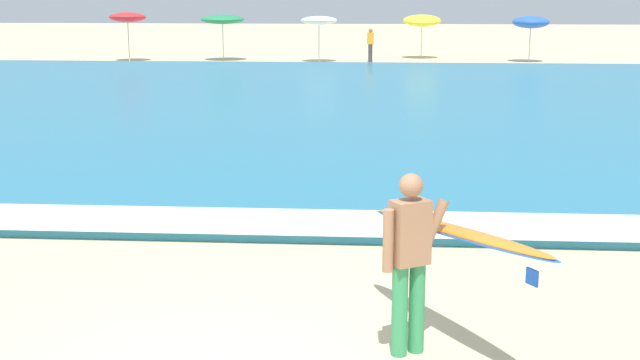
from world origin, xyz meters
name	(u,v)px	position (x,y,z in m)	size (l,w,h in m)	color
sea	(334,104)	(0.00, 18.14, 0.07)	(120.00, 28.00, 0.14)	teal
surf_foam	(282,221)	(0.00, 4.74, 0.15)	(120.00, 1.40, 0.01)	white
surfer_with_board	(432,245)	(1.86, 0.80, 1.03)	(1.70, 2.61, 1.73)	#338E56
beach_umbrella_0	(127,17)	(-10.63, 33.64, 2.06)	(1.72, 1.73, 2.33)	beige
beach_umbrella_1	(223,20)	(-6.23, 34.40, 1.95)	(2.09, 2.10, 2.18)	beige
beach_umbrella_2	(319,20)	(-1.56, 33.81, 1.93)	(1.71, 1.71, 2.15)	beige
beach_umbrella_3	(422,21)	(3.35, 36.33, 1.85)	(1.87, 1.91, 2.21)	beige
beach_umbrella_4	(531,22)	(8.32, 34.45, 1.85)	(1.71, 1.71, 2.14)	beige
beachgoer_near_row_left	(370,44)	(0.85, 33.96, 0.84)	(0.32, 0.20, 1.58)	#383842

